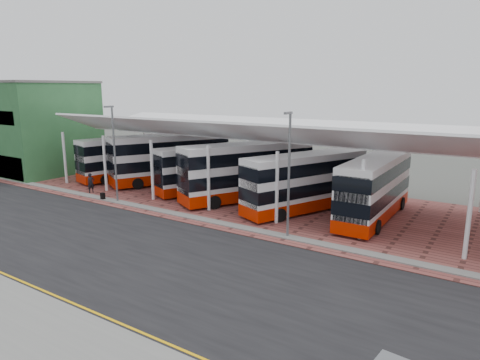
% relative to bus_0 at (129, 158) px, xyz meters
% --- Properties ---
extents(ground, '(140.00, 140.00, 0.00)m').
position_rel_bus_0_xyz_m(ground, '(20.51, -13.73, -2.24)').
color(ground, '#454742').
extents(road, '(120.00, 14.00, 0.02)m').
position_rel_bus_0_xyz_m(road, '(20.51, -14.73, -2.23)').
color(road, black).
rests_on(road, ground).
extents(forecourt, '(72.00, 16.00, 0.06)m').
position_rel_bus_0_xyz_m(forecourt, '(22.51, -0.73, -2.21)').
color(forecourt, brown).
rests_on(forecourt, ground).
extents(sidewalk, '(120.00, 4.00, 0.14)m').
position_rel_bus_0_xyz_m(sidewalk, '(20.51, -22.73, -2.17)').
color(sidewalk, slate).
rests_on(sidewalk, ground).
extents(north_kerb, '(120.00, 0.80, 0.14)m').
position_rel_bus_0_xyz_m(north_kerb, '(20.51, -7.53, -2.17)').
color(north_kerb, slate).
rests_on(north_kerb, ground).
extents(yellow_line_near, '(120.00, 0.12, 0.01)m').
position_rel_bus_0_xyz_m(yellow_line_near, '(20.51, -20.73, -2.22)').
color(yellow_line_near, '#EEAD07').
rests_on(yellow_line_near, road).
extents(yellow_line_far, '(120.00, 0.12, 0.01)m').
position_rel_bus_0_xyz_m(yellow_line_far, '(20.51, -20.43, -2.22)').
color(yellow_line_far, '#EEAD07').
rests_on(yellow_line_far, road).
extents(canopy, '(37.00, 11.63, 7.07)m').
position_rel_bus_0_xyz_m(canopy, '(14.51, 0.21, 3.56)').
color(canopy, silver).
rests_on(canopy, ground).
extents(shop_green, '(6.40, 10.20, 10.22)m').
position_rel_bus_0_xyz_m(shop_green, '(-9.49, -2.75, 2.88)').
color(shop_green, '#2E6536').
rests_on(shop_green, ground).
extents(shop_cream, '(6.40, 10.20, 10.22)m').
position_rel_bus_0_xyz_m(shop_cream, '(-15.99, -2.75, 2.88)').
color(shop_cream, beige).
rests_on(shop_cream, ground).
extents(lamp_west, '(0.16, 0.90, 8.07)m').
position_rel_bus_0_xyz_m(lamp_west, '(6.51, -7.45, 2.12)').
color(lamp_west, '#5D5F63').
rests_on(lamp_west, ground).
extents(lamp_east, '(0.16, 0.90, 8.07)m').
position_rel_bus_0_xyz_m(lamp_east, '(22.51, -7.45, 2.12)').
color(lamp_east, '#5D5F63').
rests_on(lamp_east, ground).
extents(bus_0, '(5.03, 10.93, 4.39)m').
position_rel_bus_0_xyz_m(bus_0, '(0.00, 0.00, 0.00)').
color(bus_0, silver).
rests_on(bus_0, forecourt).
extents(bus_1, '(7.98, 11.71, 4.88)m').
position_rel_bus_0_xyz_m(bus_1, '(5.21, 0.64, 0.24)').
color(bus_1, silver).
rests_on(bus_1, forecourt).
extents(bus_2, '(6.19, 10.41, 4.25)m').
position_rel_bus_0_xyz_m(bus_2, '(10.69, -0.09, -0.07)').
color(bus_2, silver).
rests_on(bus_2, forecourt).
extents(bus_3, '(7.91, 11.66, 4.85)m').
position_rel_bus_0_xyz_m(bus_3, '(15.26, -0.81, 0.23)').
color(bus_3, silver).
rests_on(bus_3, forecourt).
extents(bus_4, '(6.60, 10.95, 4.47)m').
position_rel_bus_0_xyz_m(bus_4, '(20.86, -1.21, 0.04)').
color(bus_4, silver).
rests_on(bus_4, forecourt).
extents(bus_5, '(2.78, 10.95, 4.51)m').
position_rel_bus_0_xyz_m(bus_5, '(25.97, -0.33, 0.06)').
color(bus_5, silver).
rests_on(bus_5, forecourt).
extents(pedestrian, '(0.59, 0.74, 1.79)m').
position_rel_bus_0_xyz_m(pedestrian, '(2.00, -6.53, -1.29)').
color(pedestrian, black).
rests_on(pedestrian, forecourt).
extents(suitcase, '(0.37, 0.26, 0.63)m').
position_rel_bus_0_xyz_m(suitcase, '(5.02, -7.73, -1.87)').
color(suitcase, black).
rests_on(suitcase, forecourt).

